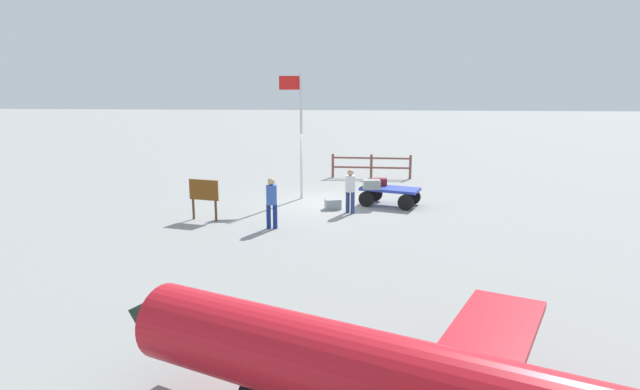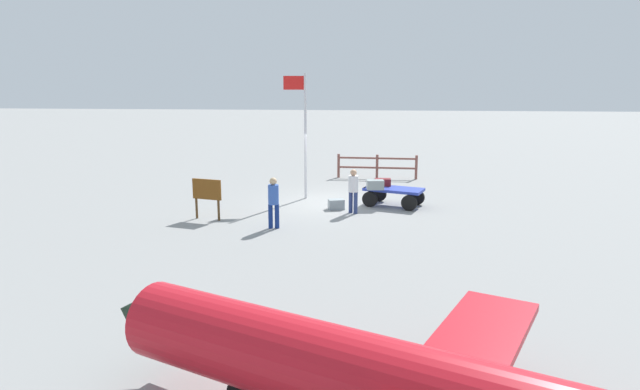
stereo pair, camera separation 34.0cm
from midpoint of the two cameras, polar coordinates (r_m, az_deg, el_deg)
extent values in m
plane|color=gray|center=(20.99, 1.75, -0.81)|extent=(120.00, 120.00, 0.00)
cube|color=#293CAC|center=(20.58, 7.99, 0.57)|extent=(2.30, 1.63, 0.10)
cube|color=#293CAC|center=(20.88, 5.37, 0.80)|extent=(0.39, 0.91, 0.10)
cylinder|color=black|center=(20.39, 5.57, -0.43)|extent=(0.57, 0.30, 0.57)
cylinder|color=black|center=(21.34, 6.48, 0.10)|extent=(0.57, 0.30, 0.57)
cylinder|color=black|center=(19.97, 9.54, -0.80)|extent=(0.57, 0.30, 0.57)
cylinder|color=black|center=(20.94, 10.28, -0.24)|extent=(0.57, 0.30, 0.57)
cube|color=maroon|center=(20.93, 6.86, 1.30)|extent=(0.60, 0.34, 0.27)
cube|color=gray|center=(20.21, 6.12, 1.05)|extent=(0.64, 0.44, 0.34)
cube|color=gray|center=(19.98, 2.15, -0.95)|extent=(0.62, 0.48, 0.35)
cylinder|color=navy|center=(19.32, 4.14, -0.80)|extent=(0.14, 0.14, 0.76)
cylinder|color=navy|center=(19.43, 3.64, -0.73)|extent=(0.14, 0.14, 0.76)
cylinder|color=silver|center=(19.24, 3.92, 1.15)|extent=(0.46, 0.46, 0.56)
sphere|color=tan|center=(19.17, 3.94, 2.29)|extent=(0.22, 0.22, 0.22)
cylinder|color=navy|center=(17.45, -3.84, -2.16)|extent=(0.14, 0.14, 0.77)
cylinder|color=navy|center=(17.46, -4.50, -2.17)|extent=(0.14, 0.14, 0.77)
cylinder|color=#3157AF|center=(17.30, -4.20, 0.04)|extent=(0.37, 0.37, 0.61)
sphere|color=tan|center=(17.22, -4.23, 1.41)|extent=(0.23, 0.23, 0.23)
cone|color=black|center=(9.28, -16.79, -11.54)|extent=(1.24, 1.30, 1.02)
cylinder|color=silver|center=(21.42, -1.04, 5.91)|extent=(0.10, 0.10, 4.76)
cube|color=red|center=(21.36, -2.24, 11.34)|extent=(0.76, 0.16, 0.51)
cylinder|color=#4C3319|center=(18.62, -9.75, -1.55)|extent=(0.08, 0.08, 0.68)
cylinder|color=#4C3319|center=(19.04, -11.94, -1.34)|extent=(0.08, 0.08, 0.68)
cube|color=brown|center=(18.69, -10.94, 0.57)|extent=(1.02, 0.32, 0.67)
cylinder|color=brown|center=(26.17, 10.13, 2.78)|extent=(0.12, 0.12, 1.11)
cylinder|color=brown|center=(26.15, 6.20, 2.90)|extent=(0.12, 0.12, 1.11)
cylinder|color=brown|center=(26.26, 2.27, 2.99)|extent=(0.12, 0.12, 1.11)
cube|color=brown|center=(26.09, 6.21, 3.74)|extent=(3.59, 0.24, 0.08)
cube|color=brown|center=(26.16, 6.19, 2.78)|extent=(3.59, 0.24, 0.08)
camera|label=1|loc=(0.17, -89.34, 0.14)|focal=31.46mm
camera|label=2|loc=(0.17, 90.66, -0.14)|focal=31.46mm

